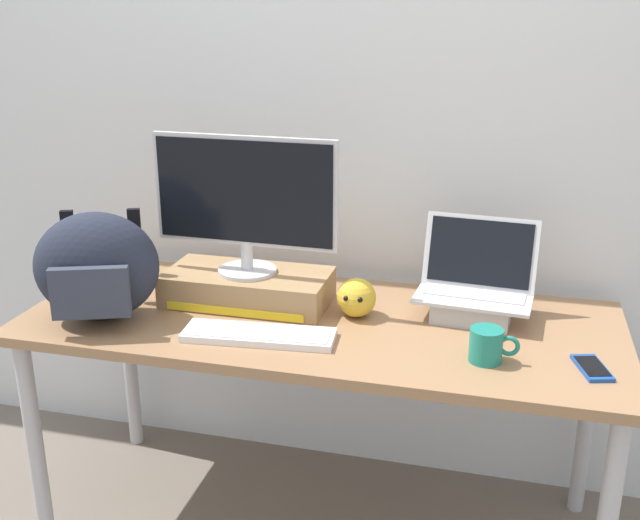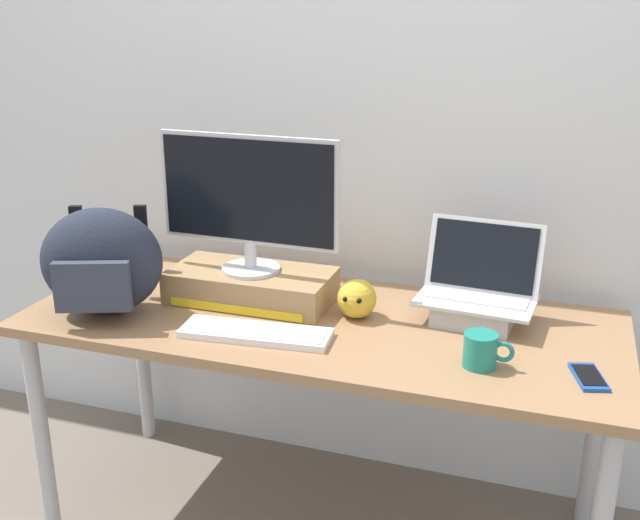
% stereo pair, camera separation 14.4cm
% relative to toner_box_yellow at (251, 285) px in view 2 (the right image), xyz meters
% --- Properties ---
extents(back_wall, '(7.00, 0.10, 2.60)m').
position_rel_toner_box_yellow_xyz_m(back_wall, '(0.25, 0.39, 0.52)').
color(back_wall, silver).
rests_on(back_wall, ground).
extents(desk, '(1.73, 0.70, 0.73)m').
position_rel_toner_box_yellow_xyz_m(desk, '(0.25, -0.07, -0.12)').
color(desk, '#99704C').
rests_on(desk, ground).
extents(toner_box_yellow, '(0.50, 0.25, 0.10)m').
position_rel_toner_box_yellow_xyz_m(toner_box_yellow, '(0.00, 0.00, 0.00)').
color(toner_box_yellow, '#9E7A51').
rests_on(toner_box_yellow, desk).
extents(desktop_monitor, '(0.57, 0.18, 0.42)m').
position_rel_toner_box_yellow_xyz_m(desktop_monitor, '(-0.00, -0.00, 0.28)').
color(desktop_monitor, silver).
rests_on(desktop_monitor, toner_box_yellow).
extents(open_laptop, '(0.35, 0.25, 0.28)m').
position_rel_toner_box_yellow_xyz_m(open_laptop, '(0.68, 0.07, 0.01)').
color(open_laptop, '#ADADB2').
rests_on(open_laptop, desk).
extents(external_keyboard, '(0.43, 0.16, 0.02)m').
position_rel_toner_box_yellow_xyz_m(external_keyboard, '(0.12, -0.24, -0.04)').
color(external_keyboard, white).
rests_on(external_keyboard, desk).
extents(messenger_backpack, '(0.41, 0.33, 0.32)m').
position_rel_toner_box_yellow_xyz_m(messenger_backpack, '(-0.37, -0.23, 0.11)').
color(messenger_backpack, '#232838').
rests_on(messenger_backpack, desk).
extents(coffee_mug, '(0.13, 0.09, 0.09)m').
position_rel_toner_box_yellow_xyz_m(coffee_mug, '(0.73, -0.23, -0.00)').
color(coffee_mug, '#1E7F70').
rests_on(coffee_mug, desk).
extents(cell_phone, '(0.10, 0.15, 0.01)m').
position_rel_toner_box_yellow_xyz_m(cell_phone, '(0.99, -0.21, -0.04)').
color(cell_phone, '#19479E').
rests_on(cell_phone, desk).
extents(plush_toy, '(0.12, 0.12, 0.12)m').
position_rel_toner_box_yellow_xyz_m(plush_toy, '(0.35, -0.02, 0.01)').
color(plush_toy, gold).
rests_on(plush_toy, desk).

